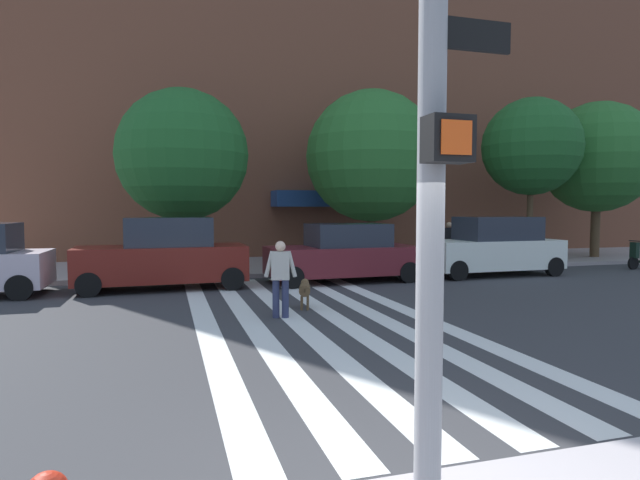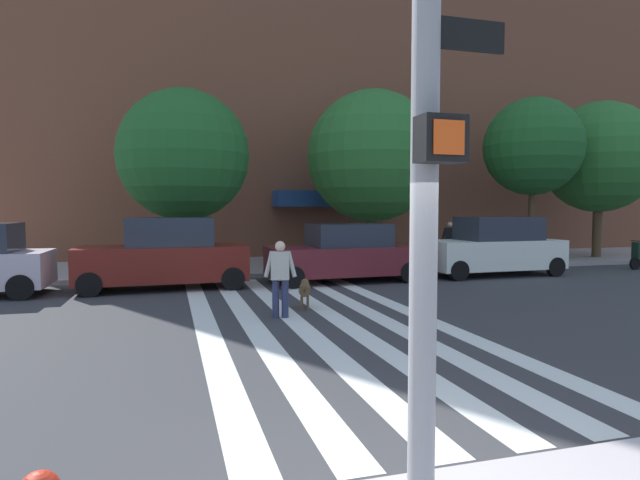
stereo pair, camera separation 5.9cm
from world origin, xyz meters
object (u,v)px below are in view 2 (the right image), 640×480
at_px(parked_car_third_in_line, 344,254).
at_px(parked_car_fourth_in_line, 495,247).
at_px(street_tree_nearest, 184,155).
at_px(street_tree_furthest, 599,157).
at_px(parked_car_behind_first, 165,256).
at_px(street_tree_further, 533,147).
at_px(street_tree_middle, 373,156).
at_px(dog_on_leash, 305,289).
at_px(pedestrian_bystander, 450,240).
at_px(traffic_light_pole, 431,16).
at_px(pedestrian_dog_walker, 280,275).

xyz_separation_m(parked_car_third_in_line, parked_car_fourth_in_line, (5.51, -0.00, 0.09)).
xyz_separation_m(street_tree_nearest, street_tree_furthest, (17.88, 0.32, 0.44)).
relative_size(parked_car_behind_first, street_tree_further, 0.71).
relative_size(street_tree_middle, dog_on_leash, 7.02).
bearing_deg(pedestrian_bystander, street_tree_further, 3.42).
height_order(traffic_light_pole, parked_car_fourth_in_line, traffic_light_pole).
bearing_deg(street_tree_further, dog_on_leash, -149.69).
relative_size(parked_car_behind_first, parked_car_fourth_in_line, 1.00).
bearing_deg(dog_on_leash, street_tree_further, 30.31).
bearing_deg(dog_on_leash, pedestrian_dog_walker, -130.89).
bearing_deg(pedestrian_bystander, parked_car_third_in_line, -154.32).
bearing_deg(street_tree_further, street_tree_middle, 171.51).
height_order(parked_car_fourth_in_line, street_tree_middle, street_tree_middle).
relative_size(parked_car_fourth_in_line, dog_on_leash, 4.90).
xyz_separation_m(street_tree_further, pedestrian_dog_walker, (-12.22, -7.58, -3.93)).
xyz_separation_m(street_tree_middle, dog_on_leash, (-4.77, -7.69, -3.93)).
height_order(street_tree_middle, street_tree_furthest, street_tree_furthest).
height_order(street_tree_furthest, pedestrian_bystander, street_tree_furthest).
height_order(street_tree_further, pedestrian_dog_walker, street_tree_further).
bearing_deg(parked_car_third_in_line, parked_car_fourth_in_line, -0.01).
relative_size(street_tree_middle, pedestrian_dog_walker, 4.16).
distance_m(traffic_light_pole, street_tree_middle, 17.61).
xyz_separation_m(parked_car_third_in_line, street_tree_furthest, (13.08, 3.32, 3.70)).
xyz_separation_m(parked_car_fourth_in_line, street_tree_furthest, (7.57, 3.33, 3.61)).
xyz_separation_m(street_tree_nearest, street_tree_further, (13.94, -0.26, 0.71)).
xyz_separation_m(parked_car_behind_first, parked_car_third_in_line, (5.47, 0.00, -0.09)).
relative_size(street_tree_middle, pedestrian_bystander, 4.16).
bearing_deg(parked_car_third_in_line, street_tree_furthest, 14.26).
distance_m(street_tree_further, dog_on_leash, 13.98).
xyz_separation_m(parked_car_behind_first, street_tree_further, (14.61, 2.75, 3.89)).
height_order(parked_car_behind_first, street_tree_middle, street_tree_middle).
bearing_deg(pedestrian_dog_walker, parked_car_fourth_in_line, 29.35).
distance_m(parked_car_behind_first, parked_car_third_in_line, 5.47).
bearing_deg(parked_car_third_in_line, traffic_light_pole, -106.53).
bearing_deg(street_tree_nearest, street_tree_further, -1.06).
distance_m(traffic_light_pole, street_tree_further, 20.18).
xyz_separation_m(street_tree_nearest, pedestrian_dog_walker, (1.72, -7.84, -3.22)).
height_order(parked_car_third_in_line, street_tree_nearest, street_tree_nearest).
distance_m(street_tree_nearest, pedestrian_bystander, 10.50).
xyz_separation_m(parked_car_fourth_in_line, pedestrian_dog_walker, (-8.59, -4.83, -0.05)).
bearing_deg(pedestrian_bystander, dog_on_leash, -139.41).
height_order(parked_car_third_in_line, street_tree_furthest, street_tree_furthest).
distance_m(street_tree_further, pedestrian_dog_walker, 14.91).
bearing_deg(parked_car_third_in_line, street_tree_nearest, 147.97).
bearing_deg(parked_car_behind_first, parked_car_fourth_in_line, -0.00).
relative_size(parked_car_behind_first, street_tree_middle, 0.70).
relative_size(street_tree_further, pedestrian_bystander, 4.10).
relative_size(parked_car_fourth_in_line, street_tree_further, 0.71).
bearing_deg(street_tree_furthest, pedestrian_dog_walker, -153.22).
bearing_deg(parked_car_fourth_in_line, street_tree_further, 37.18).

